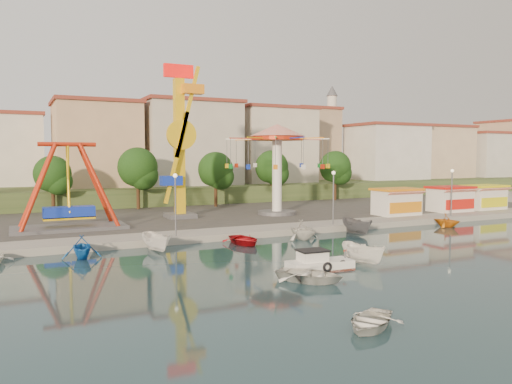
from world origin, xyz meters
TOP-DOWN VIEW (x-y plane):
  - ground at (0.00, 0.00)m, footprint 200.00×200.00m
  - quay_deck at (0.00, 62.00)m, footprint 200.00×100.00m
  - asphalt_pad at (0.00, 30.00)m, footprint 90.00×28.00m
  - hill_terrace at (0.00, 67.00)m, footprint 200.00×60.00m
  - pirate_ship_ride at (-15.69, 21.05)m, footprint 10.00×5.00m
  - kamikaze_tower at (-3.84, 24.44)m, footprint 3.95×3.10m
  - wave_swinger at (7.11, 23.00)m, footprint 11.60×11.60m
  - booth_left at (19.16, 16.49)m, footprint 5.40×3.78m
  - booth_mid at (27.60, 16.49)m, footprint 5.40×3.78m
  - booth_right at (33.54, 16.49)m, footprint 5.40×3.78m
  - lamp_post_1 at (-8.00, 13.00)m, footprint 0.14×0.14m
  - lamp_post_2 at (8.00, 13.00)m, footprint 0.14×0.14m
  - lamp_post_3 at (24.00, 13.00)m, footprint 0.14×0.14m
  - tree_1 at (-16.00, 36.24)m, footprint 4.35×4.35m
  - tree_2 at (-6.00, 35.81)m, footprint 5.02×5.02m
  - tree_3 at (4.00, 34.36)m, footprint 4.68×4.68m
  - tree_4 at (14.00, 37.35)m, footprint 4.86×4.86m
  - tree_5 at (24.00, 35.54)m, footprint 4.83×4.83m
  - building_1 at (-21.33, 51.38)m, footprint 12.33×9.01m
  - building_2 at (-8.19, 51.96)m, footprint 11.95×9.28m
  - building_3 at (5.60, 48.80)m, footprint 12.59×10.50m
  - building_4 at (19.07, 52.20)m, footprint 10.75×9.23m
  - building_5 at (32.37, 50.33)m, footprint 12.77×10.96m
  - building_6 at (44.15, 48.77)m, footprint 8.23×8.98m
  - building_7 at (56.03, 53.70)m, footprint 11.59×10.93m
  - building_8 at (69.93, 47.19)m, footprint 12.84×9.28m
  - minaret at (36.00, 54.00)m, footprint 2.80×2.80m
  - cabin_motorboat at (-2.80, -0.92)m, footprint 4.38×1.93m
  - rowboat_a at (-4.82, -3.09)m, footprint 4.71×4.95m
  - rowboat_b at (-6.79, -11.00)m, footprint 4.01×3.72m
  - skiff at (1.07, -0.56)m, footprint 1.91×3.94m
  - moored_boat_1 at (-15.95, 9.80)m, footprint 2.97×3.37m
  - moored_boat_2 at (-10.48, 9.80)m, footprint 2.05×4.10m
  - moored_boat_3 at (-3.12, 9.80)m, footprint 2.99×4.06m
  - moored_boat_4 at (2.53, 9.80)m, footprint 3.28×3.65m
  - moored_boat_5 at (8.50, 9.80)m, footprint 1.80×4.23m
  - moored_boat_7 at (19.92, 9.80)m, footprint 3.10×3.35m

SIDE VIEW (x-z plane):
  - ground at x=0.00m, z-range 0.00..0.00m
  - quay_deck at x=0.00m, z-range 0.00..0.60m
  - rowboat_b at x=-6.79m, z-range 0.00..0.68m
  - cabin_motorboat at x=-2.80m, z-range -0.35..1.15m
  - moored_boat_3 at x=-3.12m, z-range 0.00..0.81m
  - rowboat_a at x=-4.82m, z-range 0.00..0.83m
  - asphalt_pad at x=0.00m, z-range 0.60..0.61m
  - moored_boat_7 at x=19.92m, z-range 0.00..1.46m
  - skiff at x=1.07m, z-range 0.00..1.46m
  - moored_boat_2 at x=-10.48m, z-range 0.00..1.52m
  - moored_boat_5 at x=8.50m, z-range 0.00..1.60m
  - moored_boat_1 at x=-15.95m, z-range 0.00..1.67m
  - moored_boat_4 at x=2.53m, z-range 0.00..1.72m
  - hill_terrace at x=0.00m, z-range 0.00..3.00m
  - booth_left at x=19.16m, z-range 0.62..3.70m
  - booth_mid at x=27.60m, z-range 0.62..3.70m
  - booth_right at x=33.54m, z-range 0.62..3.70m
  - lamp_post_1 at x=-8.00m, z-range 0.60..5.60m
  - lamp_post_2 at x=8.00m, z-range 0.60..5.60m
  - lamp_post_3 at x=24.00m, z-range 0.60..5.60m
  - pirate_ship_ride at x=-15.69m, z-range 0.39..8.39m
  - tree_1 at x=-16.00m, z-range 1.80..8.60m
  - tree_3 at x=4.00m, z-range 1.90..9.21m
  - tree_5 at x=24.00m, z-range 1.94..9.48m
  - tree_4 at x=14.00m, z-range 1.95..9.55m
  - tree_2 at x=-6.00m, z-range 1.99..9.84m
  - building_1 at x=-21.33m, z-range 3.00..11.63m
  - building_7 at x=56.03m, z-range 3.00..11.76m
  - building_3 at x=5.60m, z-range 3.00..12.20m
  - building_4 at x=19.07m, z-range 3.00..12.24m
  - wave_swinger at x=7.11m, z-range 3.00..13.40m
  - kamikaze_tower at x=-3.84m, z-range 0.34..16.84m
  - building_5 at x=32.37m, z-range 3.00..14.21m
  - building_2 at x=-8.19m, z-range 3.00..14.23m
  - building_6 at x=44.15m, z-range 3.00..15.36m
  - building_8 at x=69.93m, z-range 3.00..15.58m
  - minaret at x=36.00m, z-range 3.55..21.55m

